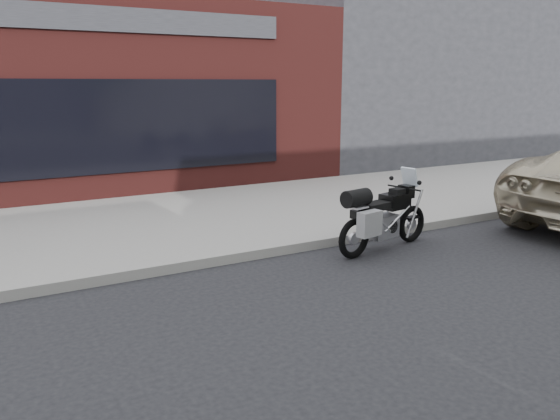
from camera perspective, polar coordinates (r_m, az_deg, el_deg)
name	(u,v)px	position (r m, az deg, el deg)	size (l,w,h in m)	color
ground	(459,383)	(5.35, 18.21, -16.77)	(120.00, 120.00, 0.00)	black
near_sidewalk	(190,214)	(10.96, -9.36, -0.44)	(44.00, 6.00, 0.15)	gray
storefront	(35,96)	(17.12, -24.25, 10.77)	(14.00, 10.07, 4.50)	#5A201D
neighbour_building	(374,73)	(21.78, 9.76, 13.94)	(10.00, 10.00, 6.00)	#2D2D32
motorcycle	(380,218)	(8.70, 10.43, -0.78)	(2.01, 0.88, 1.28)	black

